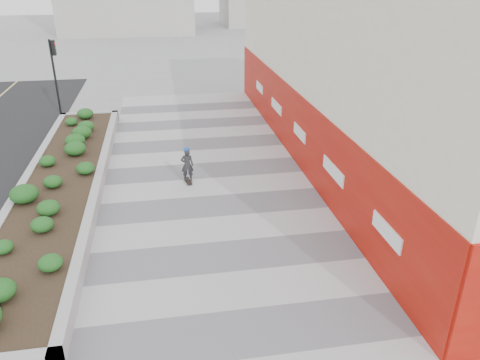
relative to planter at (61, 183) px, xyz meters
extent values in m
plane|color=gray|center=(5.50, -7.00, -0.42)|extent=(160.00, 160.00, 0.00)
cube|color=#A8A8AD|center=(5.50, -4.00, -0.41)|extent=(8.00, 36.00, 0.01)
cube|color=beige|center=(12.50, 2.00, 3.58)|extent=(6.00, 24.00, 8.00)
cube|color=#AF1D0D|center=(9.52, 2.00, 1.08)|extent=(0.12, 24.00, 3.00)
cube|color=#9E9EA0|center=(0.00, 8.85, -0.14)|extent=(3.00, 0.30, 0.55)
cube|color=#9E9EA0|center=(-1.35, 0.00, -0.14)|extent=(0.30, 18.00, 0.55)
cube|color=#9E9EA0|center=(1.35, 0.00, -0.14)|extent=(0.30, 18.00, 0.55)
cube|color=#2D2116|center=(0.00, 0.00, -0.17)|extent=(2.40, 17.40, 0.50)
cylinder|color=black|center=(-1.80, 10.50, 1.68)|extent=(0.12, 0.12, 4.20)
cube|color=black|center=(-1.62, 10.50, 3.33)|extent=(0.18, 0.28, 0.80)
cylinder|color=#595654|center=(6.00, -4.00, -0.42)|extent=(0.44, 0.44, 0.01)
cube|color=black|center=(4.72, 0.15, -0.35)|extent=(0.31, 0.74, 0.02)
imported|color=#25262A|center=(4.72, 0.15, 0.32)|extent=(0.51, 0.36, 1.33)
sphere|color=blue|center=(4.72, 0.15, 0.95)|extent=(0.23, 0.23, 0.23)
camera|label=1|loc=(3.92, -16.66, 7.37)|focal=35.00mm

